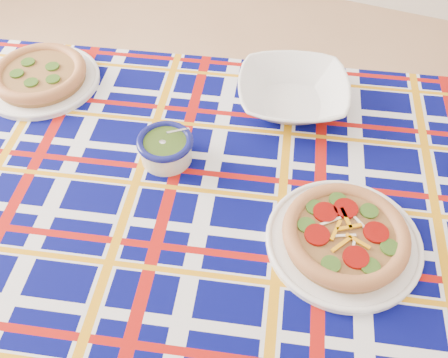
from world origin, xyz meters
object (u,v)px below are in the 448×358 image
at_px(dining_table, 241,236).
at_px(serving_bowl, 293,94).
at_px(main_focaccia_plate, 345,235).
at_px(pesto_bowl, 165,147).

distance_m(dining_table, serving_bowl, 0.37).
bearing_deg(dining_table, serving_bowl, 76.91).
relative_size(main_focaccia_plate, serving_bowl, 1.15).
bearing_deg(serving_bowl, pesto_bowl, -126.29).
relative_size(pesto_bowl, serving_bowl, 0.46).
relative_size(main_focaccia_plate, pesto_bowl, 2.50).
distance_m(dining_table, main_focaccia_plate, 0.23).
bearing_deg(main_focaccia_plate, serving_bowl, 120.65).
bearing_deg(dining_table, main_focaccia_plate, -12.24).
height_order(dining_table, pesto_bowl, pesto_bowl).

